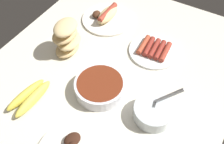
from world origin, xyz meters
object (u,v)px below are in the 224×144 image
Objects in this scene: plate_sausages at (154,50)px; bread_stack at (67,38)px; bowl_chili at (100,86)px; banana_bunch at (30,97)px; plate_hotdog_assembled at (107,17)px; bowl_coleslaw at (153,112)px.

bread_stack is (-17.05, 30.07, 6.13)cm from plate_sausages.
bread_stack is 0.80× the size of bowl_chili.
banana_bunch is 1.20× the size of bread_stack.
bread_stack is at bearing 5.84° from banana_bunch.
banana_bunch is at bearing 179.25° from plate_hotdog_assembled.
banana_bunch reaches higher than plate_sausages.
bowl_coleslaw is 20.59cm from bowl_chili.
bread_stack is (-24.82, 3.33, 5.37)cm from plate_hotdog_assembled.
bowl_coleslaw is at bearing -156.32° from plate_sausages.
bowl_coleslaw is (-35.26, -38.80, 0.99)cm from plate_hotdog_assembled.
bread_stack reaches higher than banana_bunch.
plate_sausages is at bearing -32.46° from banana_bunch.
plate_hotdog_assembled is 1.61× the size of bread_stack.
plate_hotdog_assembled is 39.70cm from bowl_chili.
banana_bunch is at bearing -174.16° from bread_stack.
plate_sausages is at bearing -106.19° from plate_hotdog_assembled.
bowl_coleslaw is at bearing -89.96° from bowl_chili.
bread_stack is at bearing 119.56° from plate_sausages.
bowl_chili reaches higher than banana_bunch.
bowl_chili is (-35.27, -18.21, 0.80)cm from plate_hotdog_assembled.
banana_bunch is 51.07cm from plate_sausages.
plate_sausages is (43.08, -27.41, -0.85)cm from banana_bunch.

